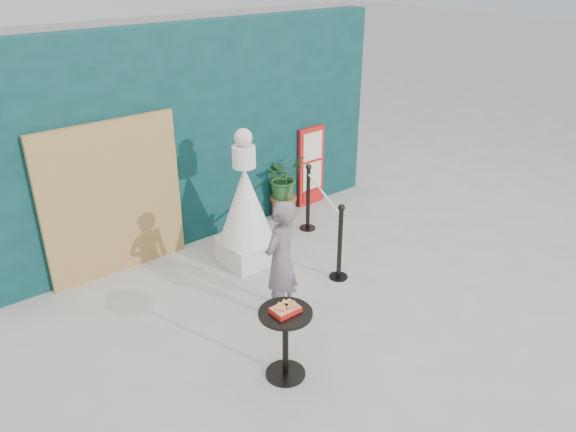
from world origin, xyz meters
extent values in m
plane|color=#ADAAA5|center=(0.00, 0.00, 0.00)|extent=(60.00, 60.00, 0.00)
cube|color=#092C2C|center=(0.00, 3.15, 1.50)|extent=(6.00, 0.30, 3.00)
cube|color=tan|center=(-1.40, 2.94, 1.00)|extent=(1.80, 0.08, 2.00)
imported|color=slate|center=(-0.39, 0.84, 0.71)|extent=(0.61, 0.50, 1.42)
cube|color=red|center=(1.90, 2.96, 0.65)|extent=(0.50, 0.06, 1.30)
cube|color=beige|center=(1.90, 2.92, 1.00)|extent=(0.38, 0.02, 0.45)
cube|color=beige|center=(1.90, 2.92, 0.50)|extent=(0.38, 0.02, 0.45)
cube|color=red|center=(1.90, 2.92, 0.15)|extent=(0.38, 0.02, 0.18)
cube|color=silver|center=(-0.01, 2.06, 0.17)|extent=(0.62, 0.62, 0.34)
cone|color=white|center=(-0.01, 2.06, 0.85)|extent=(0.72, 0.72, 1.02)
cylinder|color=white|center=(-0.01, 2.06, 1.49)|extent=(0.29, 0.29, 0.27)
sphere|color=silver|center=(-0.01, 2.06, 1.74)|extent=(0.23, 0.23, 0.23)
cylinder|color=black|center=(-1.00, 0.00, 0.01)|extent=(0.40, 0.40, 0.02)
cylinder|color=black|center=(-1.00, 0.00, 0.36)|extent=(0.06, 0.06, 0.72)
cylinder|color=black|center=(-1.00, 0.00, 0.73)|extent=(0.52, 0.52, 0.03)
cube|color=red|center=(-1.00, 0.00, 0.78)|extent=(0.26, 0.19, 0.05)
cube|color=red|center=(-1.00, 0.00, 0.80)|extent=(0.24, 0.17, 0.00)
cube|color=#E4A253|center=(-1.04, 0.01, 0.82)|extent=(0.15, 0.14, 0.02)
cube|color=#CF894B|center=(-0.95, -0.02, 0.82)|extent=(0.13, 0.13, 0.02)
cone|color=#FFF043|center=(-0.98, 0.05, 0.83)|extent=(0.06, 0.06, 0.06)
cylinder|color=brown|center=(1.22, 2.82, 0.15)|extent=(0.36, 0.36, 0.30)
cylinder|color=#935A30|center=(1.22, 2.82, 0.33)|extent=(0.40, 0.40, 0.05)
imported|color=#275725|center=(1.22, 2.82, 0.69)|extent=(0.60, 0.52, 0.67)
cylinder|color=black|center=(0.66, 0.99, 0.01)|extent=(0.24, 0.24, 0.02)
cylinder|color=black|center=(0.66, 0.99, 0.48)|extent=(0.06, 0.06, 0.96)
sphere|color=black|center=(0.66, 0.99, 0.99)|extent=(0.09, 0.09, 0.09)
cylinder|color=black|center=(1.26, 2.29, 0.01)|extent=(0.24, 0.24, 0.02)
cylinder|color=black|center=(1.26, 2.29, 0.48)|extent=(0.06, 0.06, 0.96)
sphere|color=black|center=(1.26, 2.29, 0.99)|extent=(0.09, 0.09, 0.09)
cylinder|color=silver|center=(0.96, 1.64, 0.88)|extent=(0.63, 1.31, 0.03)
camera|label=1|loc=(-3.72, -3.39, 3.85)|focal=35.00mm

